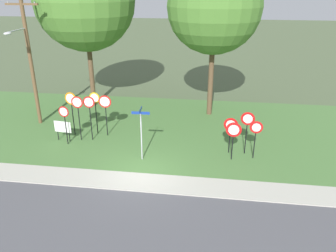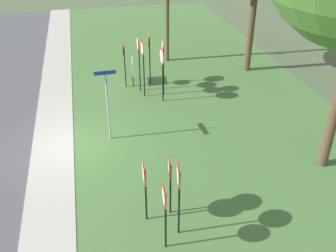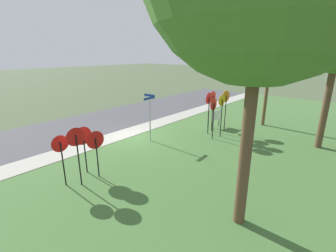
{
  "view_description": "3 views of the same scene",
  "coord_description": "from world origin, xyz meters",
  "px_view_note": "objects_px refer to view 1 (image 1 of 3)",
  "views": [
    {
      "loc": [
        3.35,
        -14.4,
        8.95
      ],
      "look_at": [
        0.94,
        3.15,
        1.38
      ],
      "focal_mm": 35.9,
      "sensor_mm": 36.0,
      "label": 1
    },
    {
      "loc": [
        13.32,
        0.83,
        8.56
      ],
      "look_at": [
        0.95,
        3.61,
        1.05
      ],
      "focal_mm": 41.63,
      "sensor_mm": 36.0,
      "label": 2
    },
    {
      "loc": [
        9.74,
        11.41,
        5.34
      ],
      "look_at": [
        -0.68,
        2.58,
        1.13
      ],
      "focal_mm": 25.48,
      "sensor_mm": 36.0,
      "label": 3
    }
  ],
  "objects_px": {
    "oak_tree_right": "(215,6)",
    "yield_sign_far_left": "(247,123)",
    "stop_sign_near_right": "(89,109)",
    "oak_tree_left": "(85,1)",
    "yield_sign_near_left": "(231,128)",
    "street_name_post": "(141,130)",
    "stop_sign_far_left": "(71,104)",
    "utility_pole": "(28,54)",
    "notice_board": "(63,128)",
    "yield_sign_near_right": "(234,133)",
    "stop_sign_near_left": "(78,109)",
    "stop_sign_center_tall": "(105,106)",
    "stop_sign_far_right": "(95,104)",
    "yield_sign_far_right": "(256,131)",
    "stop_sign_far_center": "(64,117)"
  },
  "relations": [
    {
      "from": "stop_sign_far_right",
      "to": "notice_board",
      "type": "height_order",
      "value": "stop_sign_far_right"
    },
    {
      "from": "oak_tree_right",
      "to": "yield_sign_far_left",
      "type": "bearing_deg",
      "value": -70.41
    },
    {
      "from": "stop_sign_far_center",
      "to": "yield_sign_far_right",
      "type": "xyz_separation_m",
      "value": [
        10.85,
        -0.28,
        -0.1
      ]
    },
    {
      "from": "stop_sign_far_left",
      "to": "yield_sign_near_right",
      "type": "bearing_deg",
      "value": -0.45
    },
    {
      "from": "yield_sign_near_left",
      "to": "yield_sign_far_right",
      "type": "xyz_separation_m",
      "value": [
        1.31,
        -0.44,
        0.05
      ]
    },
    {
      "from": "notice_board",
      "to": "oak_tree_left",
      "type": "relative_size",
      "value": 0.11
    },
    {
      "from": "street_name_post",
      "to": "oak_tree_left",
      "type": "distance_m",
      "value": 11.62
    },
    {
      "from": "stop_sign_far_right",
      "to": "stop_sign_center_tall",
      "type": "relative_size",
      "value": 1.04
    },
    {
      "from": "stop_sign_center_tall",
      "to": "yield_sign_far_right",
      "type": "bearing_deg",
      "value": -12.86
    },
    {
      "from": "stop_sign_near_right",
      "to": "utility_pole",
      "type": "height_order",
      "value": "utility_pole"
    },
    {
      "from": "yield_sign_far_left",
      "to": "utility_pole",
      "type": "height_order",
      "value": "utility_pole"
    },
    {
      "from": "stop_sign_near_right",
      "to": "notice_board",
      "type": "relative_size",
      "value": 2.24
    },
    {
      "from": "stop_sign_near_left",
      "to": "yield_sign_far_right",
      "type": "relative_size",
      "value": 1.28
    },
    {
      "from": "yield_sign_near_right",
      "to": "street_name_post",
      "type": "xyz_separation_m",
      "value": [
        -4.85,
        -0.61,
        0.14
      ]
    },
    {
      "from": "yield_sign_far_left",
      "to": "stop_sign_far_right",
      "type": "bearing_deg",
      "value": 178.63
    },
    {
      "from": "stop_sign_center_tall",
      "to": "stop_sign_far_left",
      "type": "bearing_deg",
      "value": -174.68
    },
    {
      "from": "stop_sign_near_right",
      "to": "oak_tree_left",
      "type": "distance_m",
      "value": 8.72
    },
    {
      "from": "stop_sign_far_center",
      "to": "yield_sign_far_right",
      "type": "bearing_deg",
      "value": 6.55
    },
    {
      "from": "yield_sign_far_right",
      "to": "oak_tree_left",
      "type": "xyz_separation_m",
      "value": [
        -11.65,
        7.29,
        6.13
      ]
    },
    {
      "from": "stop_sign_near_left",
      "to": "oak_tree_left",
      "type": "relative_size",
      "value": 0.25
    },
    {
      "from": "yield_sign_far_left",
      "to": "street_name_post",
      "type": "height_order",
      "value": "street_name_post"
    },
    {
      "from": "stop_sign_far_right",
      "to": "yield_sign_near_left",
      "type": "xyz_separation_m",
      "value": [
        8.26,
        -1.56,
        -0.42
      ]
    },
    {
      "from": "stop_sign_far_left",
      "to": "utility_pole",
      "type": "height_order",
      "value": "utility_pole"
    },
    {
      "from": "stop_sign_near_right",
      "to": "stop_sign_far_center",
      "type": "height_order",
      "value": "stop_sign_near_right"
    },
    {
      "from": "yield_sign_near_left",
      "to": "street_name_post",
      "type": "xyz_separation_m",
      "value": [
        -4.73,
        -1.38,
        0.18
      ]
    },
    {
      "from": "stop_sign_near_left",
      "to": "yield_sign_near_right",
      "type": "relative_size",
      "value": 1.28
    },
    {
      "from": "yield_sign_near_left",
      "to": "street_name_post",
      "type": "bearing_deg",
      "value": -154.65
    },
    {
      "from": "utility_pole",
      "to": "notice_board",
      "type": "distance_m",
      "value": 5.34
    },
    {
      "from": "stop_sign_near_right",
      "to": "utility_pole",
      "type": "bearing_deg",
      "value": 154.43
    },
    {
      "from": "stop_sign_far_left",
      "to": "street_name_post",
      "type": "distance_m",
      "value": 5.5
    },
    {
      "from": "stop_sign_near_left",
      "to": "utility_pole",
      "type": "bearing_deg",
      "value": 153.25
    },
    {
      "from": "stop_sign_far_left",
      "to": "stop_sign_far_right",
      "type": "distance_m",
      "value": 1.43
    },
    {
      "from": "stop_sign_center_tall",
      "to": "street_name_post",
      "type": "bearing_deg",
      "value": -45.61
    },
    {
      "from": "stop_sign_near_right",
      "to": "yield_sign_far_left",
      "type": "height_order",
      "value": "stop_sign_near_right"
    },
    {
      "from": "street_name_post",
      "to": "notice_board",
      "type": "relative_size",
      "value": 2.36
    },
    {
      "from": "stop_sign_center_tall",
      "to": "yield_sign_near_right",
      "type": "distance_m",
      "value": 7.97
    },
    {
      "from": "stop_sign_far_right",
      "to": "oak_tree_left",
      "type": "bearing_deg",
      "value": 118.8
    },
    {
      "from": "stop_sign_near_left",
      "to": "yield_sign_near_left",
      "type": "bearing_deg",
      "value": -0.98
    },
    {
      "from": "yield_sign_far_left",
      "to": "utility_pole",
      "type": "distance_m",
      "value": 14.19
    },
    {
      "from": "yield_sign_far_left",
      "to": "notice_board",
      "type": "bearing_deg",
      "value": -173.28
    },
    {
      "from": "stop_sign_near_left",
      "to": "stop_sign_far_right",
      "type": "xyz_separation_m",
      "value": [
        0.69,
        1.06,
        -0.05
      ]
    },
    {
      "from": "stop_sign_far_right",
      "to": "oak_tree_right",
      "type": "xyz_separation_m",
      "value": [
        6.99,
        4.5,
        5.52
      ]
    },
    {
      "from": "stop_sign_near_right",
      "to": "street_name_post",
      "type": "xyz_separation_m",
      "value": [
        3.54,
        -1.99,
        -0.28
      ]
    },
    {
      "from": "stop_sign_near_right",
      "to": "street_name_post",
      "type": "distance_m",
      "value": 4.07
    },
    {
      "from": "stop_sign_far_center",
      "to": "notice_board",
      "type": "bearing_deg",
      "value": 140.88
    },
    {
      "from": "stop_sign_far_center",
      "to": "yield_sign_far_left",
      "type": "distance_m",
      "value": 10.42
    },
    {
      "from": "stop_sign_center_tall",
      "to": "notice_board",
      "type": "distance_m",
      "value": 2.86
    },
    {
      "from": "yield_sign_near_right",
      "to": "yield_sign_near_left",
      "type": "bearing_deg",
      "value": 102.15
    },
    {
      "from": "stop_sign_near_left",
      "to": "stop_sign_center_tall",
      "type": "relative_size",
      "value": 1.06
    },
    {
      "from": "stop_sign_far_right",
      "to": "oak_tree_right",
      "type": "distance_m",
      "value": 9.99
    }
  ]
}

